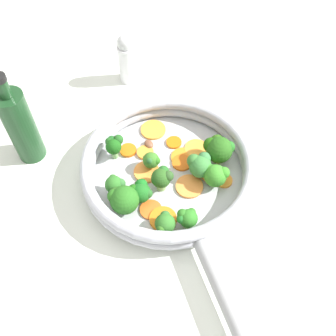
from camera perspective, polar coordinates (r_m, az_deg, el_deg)
name	(u,v)px	position (r m, az deg, el deg)	size (l,w,h in m)	color
ground_plane	(168,178)	(0.71, 0.00, -1.44)	(4.00, 4.00, 0.00)	silver
skillet	(168,175)	(0.71, 0.00, -1.08)	(0.28, 0.28, 0.02)	#B2B5B7
skillet_rim_wall	(168,166)	(0.68, 0.00, 0.28)	(0.30, 0.30, 0.04)	#AFB2BE
skillet_handle	(228,305)	(0.59, 8.70, -19.01)	(0.02, 0.02, 0.22)	#999B9E
skillet_rivet_left	(181,241)	(0.63, 1.96, -10.52)	(0.01, 0.01, 0.01)	#B7B8B3
skillet_rivet_right	(211,231)	(0.64, 6.26, -9.06)	(0.01, 0.01, 0.01)	#B3B2B4
carrot_slice_0	(163,219)	(0.65, -0.72, -7.41)	(0.05, 0.05, 0.01)	orange
carrot_slice_1	(189,186)	(0.68, 3.12, -2.67)	(0.05, 0.05, 0.00)	orange
carrot_slice_2	(153,130)	(0.76, -2.16, 5.57)	(0.05, 0.05, 0.00)	#F99A33
carrot_slice_3	(196,148)	(0.73, 4.12, 2.86)	(0.04, 0.04, 0.00)	#F99937
carrot_slice_4	(145,152)	(0.72, -3.34, 2.26)	(0.03, 0.03, 0.01)	orange
carrot_slice_5	(224,181)	(0.69, 8.15, -1.82)	(0.03, 0.03, 0.00)	orange
carrot_slice_6	(147,172)	(0.70, -3.11, -0.56)	(0.05, 0.05, 0.01)	orange
carrot_slice_7	(209,173)	(0.70, 6.03, -0.77)	(0.03, 0.03, 0.01)	orange
carrot_slice_8	(150,209)	(0.66, -2.61, -6.02)	(0.04, 0.04, 0.00)	orange
carrot_slice_9	(122,197)	(0.67, -6.76, -4.15)	(0.03, 0.03, 0.00)	orange
carrot_slice_10	(182,163)	(0.71, 2.01, 0.79)	(0.04, 0.04, 0.00)	orange
carrot_slice_11	(174,142)	(0.74, 0.87, 3.74)	(0.03, 0.03, 0.00)	orange
carrot_slice_12	(128,150)	(0.73, -5.80, 2.58)	(0.03, 0.03, 0.01)	orange
carrot_slice_13	(183,157)	(0.72, 2.19, 1.56)	(0.04, 0.04, 0.00)	orange
broccoli_floret_0	(200,165)	(0.68, 4.64, 0.49)	(0.05, 0.05, 0.05)	#6E995B
broccoli_floret_1	(219,148)	(0.69, 7.35, 2.84)	(0.06, 0.05, 0.06)	#669248
broccoli_floret_2	(165,223)	(0.62, -0.46, -8.02)	(0.03, 0.04, 0.04)	#6B9842
broccoli_floret_3	(141,191)	(0.65, -4.01, -3.42)	(0.04, 0.04, 0.04)	#8BB663
broccoli_floret_4	(152,159)	(0.69, -2.35, 1.34)	(0.03, 0.03, 0.04)	olive
broccoli_floret_5	(115,184)	(0.66, -7.71, -2.37)	(0.03, 0.03, 0.04)	#6E9D57
broccoli_floret_6	(114,144)	(0.71, -7.78, 3.53)	(0.03, 0.03, 0.04)	#7FB26A
broccoli_floret_7	(162,177)	(0.66, -0.81, -1.35)	(0.04, 0.04, 0.05)	#86AF5F
broccoli_floret_8	(215,175)	(0.67, 6.91, -0.99)	(0.05, 0.04, 0.04)	#7C995B
broccoli_floret_9	(123,199)	(0.64, -6.58, -4.53)	(0.05, 0.05, 0.06)	#7EAB5F
broccoli_floret_10	(187,218)	(0.63, 2.80, -7.25)	(0.03, 0.03, 0.04)	#77A459
mushroom_piece_0	(149,144)	(0.73, -2.81, 3.49)	(0.02, 0.02, 0.01)	brown
salt_shaker	(127,59)	(0.85, -5.99, 15.47)	(0.04, 0.04, 0.11)	white
oil_bottle	(20,126)	(0.73, -20.63, 5.78)	(0.05, 0.05, 0.19)	#193D1E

